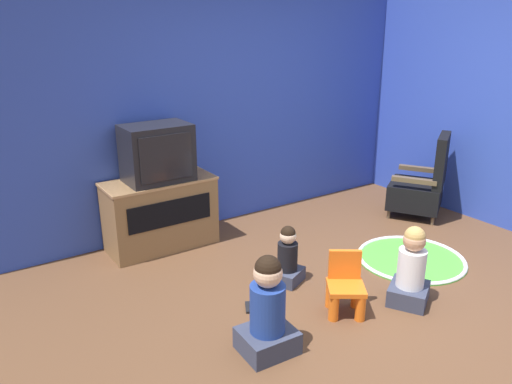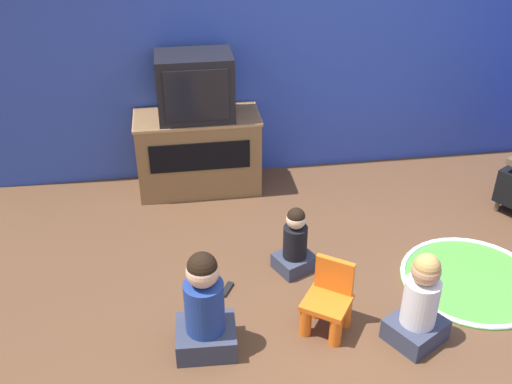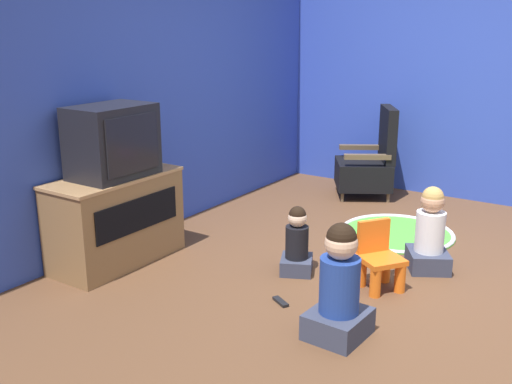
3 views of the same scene
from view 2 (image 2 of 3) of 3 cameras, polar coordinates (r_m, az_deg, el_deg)
name	(u,v)px [view 2 (image 2 of 3)]	position (r m, az deg, el deg)	size (l,w,h in m)	color
ground_plane	(387,327)	(4.01, 12.41, -12.46)	(30.00, 30.00, 0.00)	brown
wall_back	(274,27)	(5.20, 1.76, 15.46)	(5.28, 0.12, 2.63)	#2D47B2
tv_cabinet	(199,151)	(5.18, -5.49, 3.88)	(1.05, 0.49, 0.69)	brown
television	(195,86)	(4.92, -5.83, 9.98)	(0.61, 0.43, 0.53)	black
yellow_kid_chair	(328,304)	(3.82, 6.85, -10.52)	(0.37, 0.37, 0.47)	orange
play_mat	(472,280)	(4.52, 19.87, -7.86)	(0.99, 0.99, 0.04)	green
child_watching_left	(205,310)	(3.60, -4.91, -11.09)	(0.38, 0.33, 0.71)	#33384C
child_watching_center	(295,243)	(4.25, 3.74, -4.91)	(0.33, 0.32, 0.51)	#33384C
child_watching_right	(420,304)	(3.79, 15.35, -10.27)	(0.43, 0.41, 0.64)	#33384C
remote_control	(227,289)	(4.18, -2.80, -9.24)	(0.11, 0.15, 0.02)	black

